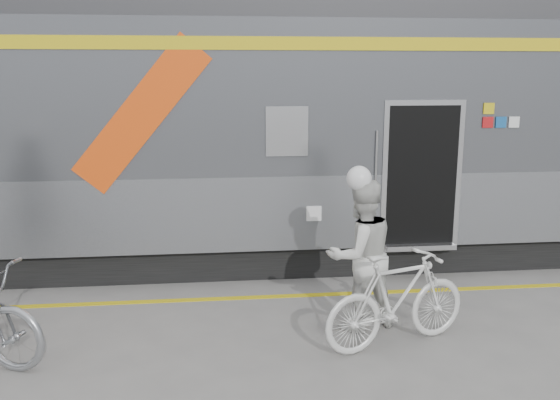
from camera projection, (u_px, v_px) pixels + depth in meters
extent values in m
plane|color=slate|center=(229.00, 377.00, 6.09)|extent=(90.00, 90.00, 0.00)
cube|color=black|center=(265.00, 239.00, 10.19)|extent=(24.00, 2.70, 0.50)
cube|color=#9EA0A5|center=(264.00, 194.00, 10.02)|extent=(24.00, 3.00, 1.10)
cube|color=#5A5D62|center=(264.00, 95.00, 9.68)|extent=(24.00, 3.00, 2.20)
cube|color=#38383A|center=(263.00, 15.00, 9.41)|extent=(24.00, 2.64, 0.30)
cube|color=gold|center=(272.00, 43.00, 8.05)|extent=(24.00, 0.02, 0.18)
cube|color=#EE4A0E|center=(141.00, 115.00, 8.06)|extent=(1.96, 0.01, 2.19)
cube|color=black|center=(287.00, 131.00, 8.32)|extent=(0.55, 0.02, 0.65)
cube|color=black|center=(417.00, 175.00, 8.89)|extent=(1.05, 0.45, 2.10)
cube|color=silver|center=(422.00, 178.00, 8.68)|extent=(1.20, 0.02, 2.25)
cylinder|color=silver|center=(376.00, 179.00, 8.59)|extent=(0.04, 0.04, 1.40)
cube|color=silver|center=(419.00, 246.00, 8.86)|extent=(1.05, 0.25, 0.06)
cube|color=gold|center=(489.00, 108.00, 8.57)|extent=(0.16, 0.01, 0.16)
cube|color=#B51417|center=(488.00, 122.00, 8.61)|extent=(0.16, 0.01, 0.16)
cube|color=#175598|center=(501.00, 122.00, 8.63)|extent=(0.16, 0.01, 0.16)
cube|color=silver|center=(514.00, 122.00, 8.66)|extent=(0.16, 0.01, 0.16)
cube|color=silver|center=(314.00, 214.00, 8.62)|extent=(0.22, 0.01, 0.22)
cube|color=gold|center=(225.00, 299.00, 8.18)|extent=(24.00, 0.12, 0.01)
imported|color=silver|center=(360.00, 255.00, 7.10)|extent=(1.07, 0.94, 1.84)
imported|color=silver|center=(397.00, 299.00, 6.67)|extent=(1.92, 1.08, 1.11)
sphere|color=white|center=(363.00, 167.00, 6.87)|extent=(0.29, 0.29, 0.29)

